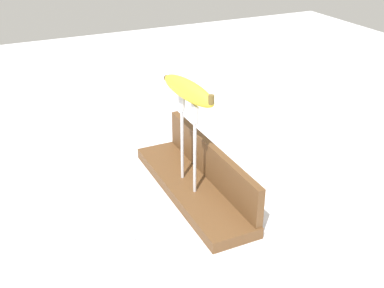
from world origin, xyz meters
TOP-DOWN VIEW (x-y plane):
  - ground_plane at (0.00, 0.00)m, footprint 3.00×3.00m
  - wooden_board at (0.00, 0.00)m, footprint 0.42×0.11m
  - board_backstop at (0.00, 0.05)m, footprint 0.41×0.02m
  - fork_stand_center at (0.00, -0.01)m, footprint 0.09×0.01m
  - banana_raised_center at (-0.00, -0.01)m, footprint 0.19×0.06m
  - fork_fallen_near at (0.05, -0.21)m, footprint 0.17×0.08m

SIDE VIEW (x-z plane):
  - ground_plane at x=0.00m, z-range 0.00..0.00m
  - fork_fallen_near at x=0.05m, z-range 0.00..0.01m
  - wooden_board at x=0.00m, z-range 0.00..0.03m
  - board_backstop at x=0.00m, z-range 0.03..0.11m
  - fork_stand_center at x=0.00m, z-range 0.04..0.25m
  - banana_raised_center at x=0.00m, z-range 0.23..0.27m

